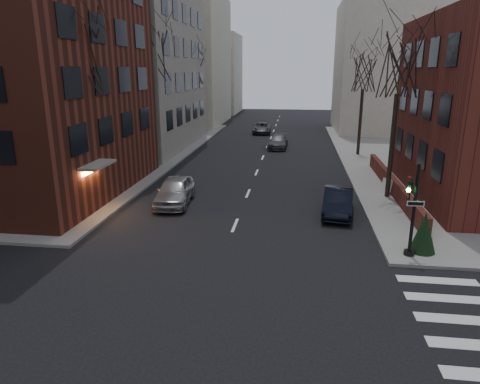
% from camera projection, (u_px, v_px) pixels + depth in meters
% --- Properties ---
extents(building_left_tan, '(18.00, 18.00, 28.00)m').
position_uv_depth(building_left_tan, '(94.00, 3.00, 41.55)').
color(building_left_tan, '#A19785').
rests_on(building_left_tan, ground).
extents(low_wall_right, '(0.35, 16.00, 1.00)m').
position_uv_depth(low_wall_right, '(393.00, 185.00, 27.62)').
color(low_wall_right, '#5C231A').
rests_on(low_wall_right, sidewalk_far_right).
extents(building_distant_la, '(14.00, 16.00, 18.00)m').
position_uv_depth(building_distant_la, '(175.00, 61.00, 62.68)').
color(building_distant_la, beige).
rests_on(building_distant_la, ground).
extents(building_distant_ra, '(14.00, 14.00, 16.00)m').
position_uv_depth(building_distant_ra, '(394.00, 68.00, 54.40)').
color(building_distant_ra, beige).
rests_on(building_distant_ra, ground).
extents(building_distant_lb, '(10.00, 12.00, 14.00)m').
position_uv_depth(building_distant_lb, '(212.00, 74.00, 79.18)').
color(building_distant_lb, beige).
rests_on(building_distant_lb, ground).
extents(traffic_signal, '(0.76, 0.44, 4.00)m').
position_uv_depth(traffic_signal, '(412.00, 216.00, 17.91)').
color(traffic_signal, black).
rests_on(traffic_signal, sidewalk_far_right).
extents(tree_left_a, '(4.18, 4.18, 10.26)m').
position_uv_depth(tree_left_a, '(78.00, 57.00, 22.98)').
color(tree_left_a, '#2D231C').
rests_on(tree_left_a, sidewalk_far_left).
extents(tree_left_b, '(4.40, 4.40, 10.80)m').
position_uv_depth(tree_left_b, '(151.00, 55.00, 34.30)').
color(tree_left_b, '#2D231C').
rests_on(tree_left_b, sidewalk_far_left).
extents(tree_left_c, '(3.96, 3.96, 9.72)m').
position_uv_depth(tree_left_c, '(193.00, 68.00, 47.88)').
color(tree_left_c, '#2D231C').
rests_on(tree_left_c, sidewalk_far_left).
extents(tree_right_a, '(3.96, 3.96, 9.72)m').
position_uv_depth(tree_right_a, '(400.00, 66.00, 24.69)').
color(tree_right_a, '#2D231C').
rests_on(tree_right_a, sidewalk_far_right).
extents(tree_right_b, '(3.74, 3.74, 9.18)m').
position_uv_depth(tree_right_b, '(364.00, 72.00, 38.15)').
color(tree_right_b, '#2D231C').
rests_on(tree_right_b, sidewalk_far_right).
extents(streetlamp_near, '(0.36, 0.36, 6.28)m').
position_uv_depth(streetlamp_near, '(145.00, 120.00, 31.70)').
color(streetlamp_near, black).
rests_on(streetlamp_near, sidewalk_far_left).
extents(streetlamp_far, '(0.36, 0.36, 6.28)m').
position_uv_depth(streetlamp_far, '(203.00, 101.00, 50.75)').
color(streetlamp_far, black).
rests_on(streetlamp_far, sidewalk_far_left).
extents(parked_sedan, '(2.03, 4.58, 1.46)m').
position_uv_depth(parked_sedan, '(338.00, 202.00, 23.81)').
color(parked_sedan, black).
rests_on(parked_sedan, ground).
extents(car_lane_silver, '(2.25, 4.90, 1.63)m').
position_uv_depth(car_lane_silver, '(175.00, 191.00, 25.66)').
color(car_lane_silver, '#A3A3A8').
rests_on(car_lane_silver, ground).
extents(car_lane_gray, '(2.07, 4.65, 1.33)m').
position_uv_depth(car_lane_gray, '(278.00, 142.00, 43.90)').
color(car_lane_gray, '#3C3D41').
rests_on(car_lane_gray, ground).
extents(car_lane_far, '(2.44, 4.94, 1.35)m').
position_uv_depth(car_lane_far, '(262.00, 128.00, 54.19)').
color(car_lane_far, '#414146').
rests_on(car_lane_far, ground).
extents(sandwich_board, '(0.64, 0.76, 1.03)m').
position_uv_depth(sandwich_board, '(387.00, 186.00, 27.19)').
color(sandwich_board, white).
rests_on(sandwich_board, sidewalk_far_right).
extents(evergreen_shrub, '(1.40, 1.40, 1.82)m').
position_uv_depth(evergreen_shrub, '(424.00, 232.00, 18.47)').
color(evergreen_shrub, '#16321A').
rests_on(evergreen_shrub, sidewalk_far_right).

